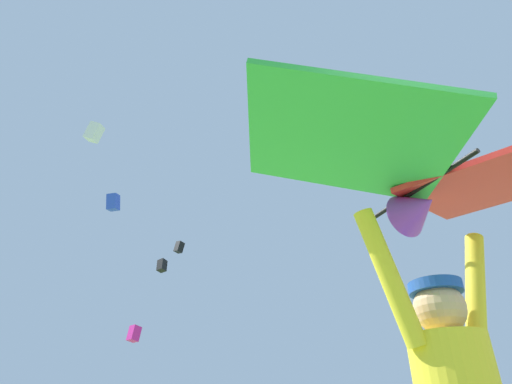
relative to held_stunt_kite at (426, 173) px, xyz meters
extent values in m
sphere|color=tan|center=(0.01, 0.10, -0.67)|extent=(0.23, 0.23, 0.23)
cylinder|color=#1E47AD|center=(0.01, 0.10, -0.58)|extent=(0.26, 0.26, 0.05)
cylinder|color=yellow|center=(0.27, 0.08, -0.55)|extent=(0.28, 0.11, 0.62)
cylinder|color=yellow|center=(-0.26, 0.12, -0.55)|extent=(0.28, 0.11, 0.62)
cylinder|color=black|center=(0.01, 0.10, -0.06)|extent=(0.08, 0.81, 0.02)
cube|color=red|center=(0.48, -0.06, 0.04)|extent=(1.18, 1.10, 0.23)
cube|color=green|center=(-0.48, 0.01, 0.04)|extent=(1.23, 1.17, 0.23)
cone|color=purple|center=(0.01, 0.10, -0.16)|extent=(0.25, 0.22, 0.24)
cube|color=blue|center=(2.58, 31.13, 15.40)|extent=(1.35, 1.33, 1.49)
cube|color=white|center=(-0.34, 25.67, 17.77)|extent=(1.38, 1.49, 1.60)
cube|color=black|center=(8.78, 31.97, 12.97)|extent=(0.88, 0.83, 1.06)
cube|color=black|center=(5.89, 26.26, 8.96)|extent=(0.72, 0.81, 0.91)
cube|color=#DB2393|center=(4.16, 24.13, 3.88)|extent=(0.78, 0.72, 0.90)
camera|label=1|loc=(-1.64, -1.19, -1.17)|focal=29.67mm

